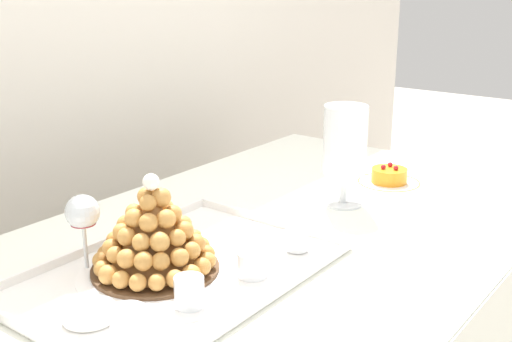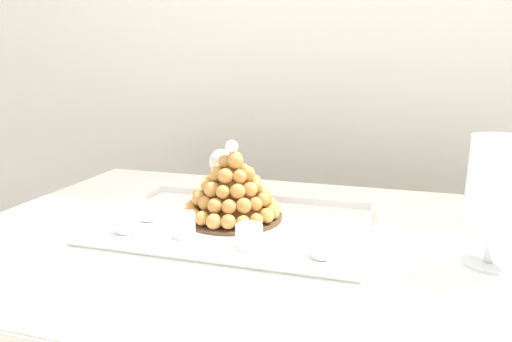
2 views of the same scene
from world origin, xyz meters
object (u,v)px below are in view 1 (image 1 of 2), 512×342
croquembouche (154,236)px  macaron_goblet (345,142)px  serving_tray (178,273)px  creme_brulee_ramekin (89,313)px  dessert_cup_mid_right (297,238)px  dessert_cup_mid_left (189,293)px  fruit_tart_plate (389,178)px  dessert_cup_centre (252,265)px  wine_glass (83,215)px  dessert_cup_left (129,327)px

croquembouche → macaron_goblet: 0.59m
serving_tray → creme_brulee_ramekin: creme_brulee_ramekin is taller
dessert_cup_mid_right → macaron_goblet: bearing=12.7°
dessert_cup_mid_left → fruit_tart_plate: bearing=2.2°
dessert_cup_centre → dessert_cup_mid_right: dessert_cup_mid_right is taller
dessert_cup_mid_left → wine_glass: (-0.01, 0.27, 0.09)m
dessert_cup_centre → dessert_cup_mid_right: 0.16m
dessert_cup_mid_left → dessert_cup_mid_right: dessert_cup_mid_left is taller
serving_tray → macaron_goblet: (0.55, -0.06, 0.16)m
fruit_tart_plate → dessert_cup_mid_right: bearing=-174.8°
croquembouche → fruit_tart_plate: size_ratio=1.41×
dessert_cup_left → creme_brulee_ramekin: dessert_cup_left is taller
dessert_cup_mid_left → wine_glass: wine_glass is taller
serving_tray → dessert_cup_mid_right: size_ratio=11.90×
dessert_cup_centre → dessert_cup_mid_left: bearing=174.0°
dessert_cup_left → dessert_cup_centre: size_ratio=1.00×
dessert_cup_centre → macaron_goblet: macaron_goblet is taller
macaron_goblet → dessert_cup_mid_right: bearing=-167.3°
serving_tray → dessert_cup_left: size_ratio=10.76×
wine_glass → dessert_cup_centre: bearing=-59.3°
serving_tray → fruit_tart_plate: fruit_tart_plate is taller
dessert_cup_left → dessert_cup_mid_right: (0.46, -0.01, -0.00)m
macaron_goblet → croquembouche: bearing=170.6°
creme_brulee_ramekin → dessert_cup_mid_right: bearing=-15.2°
croquembouche → creme_brulee_ramekin: (-0.20, -0.04, -0.06)m
wine_glass → croquembouche: bearing=-58.6°
dessert_cup_left → dessert_cup_mid_left: (0.14, 0.00, -0.00)m
serving_tray → dessert_cup_centre: dessert_cup_centre is taller
serving_tray → creme_brulee_ramekin: 0.22m
serving_tray → dessert_cup_mid_left: (-0.09, -0.11, 0.03)m
serving_tray → dessert_cup_left: 0.26m
serving_tray → wine_glass: size_ratio=3.96×
serving_tray → dessert_cup_mid_left: size_ratio=11.52×
fruit_tart_plate → wine_glass: size_ratio=1.11×
dessert_cup_centre → dessert_cup_mid_right: size_ratio=1.10×
dessert_cup_left → fruit_tart_plate: size_ratio=0.33×
fruit_tart_plate → wine_glass: 0.91m
dessert_cup_left → dessert_cup_mid_right: size_ratio=1.11×
croquembouche → fruit_tart_plate: bearing=-8.4°
croquembouche → dessert_cup_mid_left: croquembouche is taller
dessert_cup_mid_left → creme_brulee_ramekin: size_ratio=0.62×
dessert_cup_centre → macaron_goblet: bearing=8.6°
macaron_goblet → dessert_cup_mid_left: bearing=-175.0°
dessert_cup_centre → croquembouche: bearing=120.1°
croquembouche → macaron_goblet: (0.58, -0.10, 0.08)m
dessert_cup_mid_left → wine_glass: 0.28m
fruit_tart_plate → macaron_goblet: bearing=174.2°
serving_tray → dessert_cup_centre: bearing=-60.2°
macaron_goblet → wine_glass: macaron_goblet is taller
serving_tray → wine_glass: (-0.10, 0.16, 0.11)m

